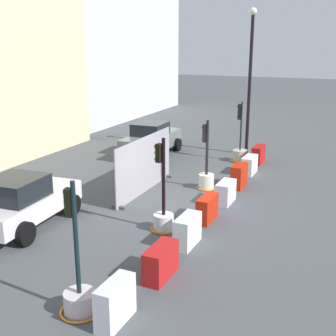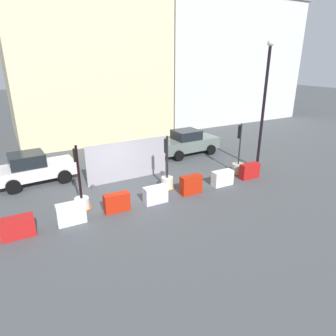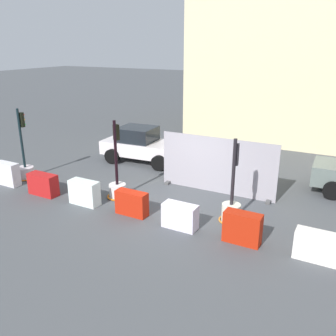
{
  "view_description": "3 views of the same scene",
  "coord_description": "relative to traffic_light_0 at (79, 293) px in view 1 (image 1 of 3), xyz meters",
  "views": [
    {
      "loc": [
        -13.43,
        -5.28,
        5.51
      ],
      "look_at": [
        -0.57,
        0.36,
        1.49
      ],
      "focal_mm": 47.14,
      "sensor_mm": 36.0,
      "label": 1
    },
    {
      "loc": [
        -4.48,
        -12.03,
        6.16
      ],
      "look_at": [
        1.98,
        -0.43,
        1.21
      ],
      "focal_mm": 31.63,
      "sensor_mm": 36.0,
      "label": 2
    },
    {
      "loc": [
        5.16,
        -10.19,
        5.37
      ],
      "look_at": [
        -0.09,
        -0.15,
        1.45
      ],
      "focal_mm": 38.76,
      "sensor_mm": 36.0,
      "label": 3
    }
  ],
  "objects": [
    {
      "name": "traffic_light_1",
      "position": [
        4.57,
        0.12,
        0.06
      ],
      "size": [
        0.78,
        0.78,
        2.86
      ],
      "color": "silver",
      "rests_on": "ground_plane"
    },
    {
      "name": "construction_barrier_5",
      "position": [
        9.54,
        -0.9,
        0.0
      ],
      "size": [
        1.06,
        0.44,
        0.91
      ],
      "color": "#B8220C",
      "rests_on": "ground_plane"
    },
    {
      "name": "ground_plane",
      "position": [
        6.72,
        0.31,
        -0.45
      ],
      "size": [
        120.0,
        120.0,
        0.0
      ],
      "primitive_type": "plane",
      "color": "#494C50"
    },
    {
      "name": "building_corner_block",
      "position": [
        22.82,
        14.23,
        5.46
      ],
      "size": [
        15.85,
        8.15,
        11.79
      ],
      "color": "silver",
      "rests_on": "ground_plane"
    },
    {
      "name": "street_lamp_post",
      "position": [
        14.93,
        0.14,
        3.66
      ],
      "size": [
        0.36,
        0.36,
        7.08
      ],
      "color": "black",
      "rests_on": "ground_plane"
    },
    {
      "name": "site_fence_panel",
      "position": [
        7.6,
        2.25,
        0.57
      ],
      "size": [
        4.46,
        0.5,
        2.12
      ],
      "color": "#9F9AA3",
      "rests_on": "ground_plane"
    },
    {
      "name": "car_grey_saloon",
      "position": [
        12.79,
        4.49,
        0.36
      ],
      "size": [
        4.21,
        2.14,
        1.67
      ],
      "color": "slate",
      "rests_on": "ground_plane"
    },
    {
      "name": "construction_barrier_4",
      "position": [
        7.61,
        -0.93,
        -0.07
      ],
      "size": [
        1.07,
        0.48,
        0.77
      ],
      "color": "silver",
      "rests_on": "ground_plane"
    },
    {
      "name": "construction_barrier_6",
      "position": [
        11.5,
        -0.84,
        -0.07
      ],
      "size": [
        1.12,
        0.49,
        0.78
      ],
      "color": "white",
      "rests_on": "ground_plane"
    },
    {
      "name": "traffic_light_0",
      "position": [
        0.0,
        0.0,
        0.0
      ],
      "size": [
        0.88,
        0.88,
        2.92
      ],
      "color": "silver",
      "rests_on": "ground_plane"
    },
    {
      "name": "construction_barrier_3",
      "position": [
        5.82,
        -0.84,
        -0.05
      ],
      "size": [
        1.09,
        0.41,
        0.81
      ],
      "color": "red",
      "rests_on": "ground_plane"
    },
    {
      "name": "car_white_van",
      "position": [
        3.14,
        4.22,
        0.34
      ],
      "size": [
        4.01,
        2.26,
        1.63
      ],
      "color": "white",
      "rests_on": "ground_plane"
    },
    {
      "name": "construction_barrier_7",
      "position": [
        13.39,
        -0.81,
        -0.04
      ],
      "size": [
        1.13,
        0.43,
        0.83
      ],
      "color": "#B41715",
      "rests_on": "ground_plane"
    },
    {
      "name": "traffic_light_2",
      "position": [
        8.85,
        0.22,
        0.05
      ],
      "size": [
        0.76,
        0.76,
        2.7
      ],
      "color": "beige",
      "rests_on": "ground_plane"
    },
    {
      "name": "traffic_light_3",
      "position": [
        13.37,
        0.08,
        -0.05
      ],
      "size": [
        0.91,
        0.91,
        2.86
      ],
      "color": "#BBAFA0",
      "rests_on": "ground_plane"
    },
    {
      "name": "construction_barrier_1",
      "position": [
        2.0,
        -0.97,
        -0.05
      ],
      "size": [
        1.17,
        0.48,
        0.81
      ],
      "color": "red",
      "rests_on": "ground_plane"
    },
    {
      "name": "construction_barrier_0",
      "position": [
        -0.01,
        -0.88,
        0.0
      ],
      "size": [
        1.05,
        0.41,
        0.92
      ],
      "color": "silver",
      "rests_on": "ground_plane"
    },
    {
      "name": "construction_barrier_2",
      "position": [
        3.91,
        -0.92,
        -0.02
      ],
      "size": [
        1.1,
        0.46,
        0.86
      ],
      "color": "white",
      "rests_on": "ground_plane"
    }
  ]
}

